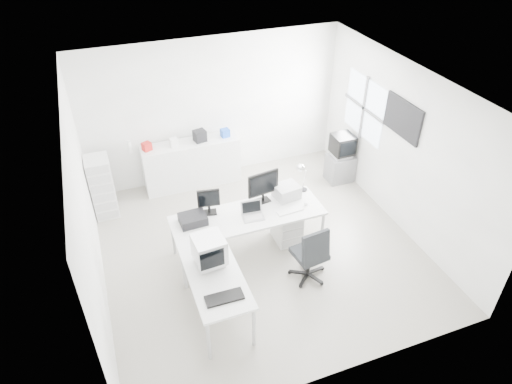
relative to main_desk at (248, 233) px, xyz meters
name	(u,v)px	position (x,y,z in m)	size (l,w,h in m)	color
floor	(260,247)	(0.21, 0.00, -0.38)	(5.00, 5.00, 0.01)	beige
ceiling	(261,89)	(0.21, 0.00, 2.42)	(5.00, 5.00, 0.01)	white
back_wall	(214,110)	(0.21, 2.50, 1.02)	(5.00, 0.02, 2.80)	white
left_wall	(86,214)	(-2.29, 0.00, 1.02)	(0.02, 5.00, 2.80)	white
right_wall	(402,148)	(2.71, 0.00, 1.02)	(0.02, 5.00, 2.80)	white
window	(364,108)	(2.69, 1.20, 1.23)	(0.02, 1.20, 1.10)	white
wall_picture	(403,118)	(2.68, 0.10, 1.52)	(0.04, 0.90, 0.60)	black
main_desk	(248,233)	(0.00, 0.00, 0.00)	(2.40, 0.80, 0.75)	silver
side_desk	(217,296)	(-0.85, -1.10, 0.00)	(0.70, 1.40, 0.75)	silver
drawer_pedestal	(287,225)	(0.70, 0.05, -0.08)	(0.40, 0.50, 0.60)	silver
inkjet_printer	(193,219)	(-0.85, 0.10, 0.45)	(0.40, 0.31, 0.14)	black
lcd_monitor_small	(209,202)	(-0.55, 0.25, 0.59)	(0.35, 0.20, 0.43)	black
lcd_monitor_large	(263,187)	(0.35, 0.25, 0.65)	(0.53, 0.21, 0.55)	black
laptop	(253,212)	(0.05, -0.10, 0.49)	(0.35, 0.36, 0.23)	#B7B7BA
white_keyboard	(290,211)	(0.65, -0.15, 0.38)	(0.43, 0.13, 0.02)	silver
white_mouse	(306,204)	(0.95, -0.10, 0.41)	(0.06, 0.06, 0.06)	silver
laser_printer	(287,191)	(0.75, 0.22, 0.49)	(0.39, 0.33, 0.22)	#AEAEAE
desk_lamp	(304,179)	(1.10, 0.30, 0.59)	(0.14, 0.14, 0.43)	silver
crt_monitor	(209,252)	(-0.85, -0.85, 0.59)	(0.38, 0.38, 0.43)	#B7B7BA
black_keyboard	(224,297)	(-0.85, -1.50, 0.39)	(0.49, 0.19, 0.03)	black
office_chair	(310,251)	(0.66, -0.87, 0.14)	(0.59, 0.59, 1.03)	#25282A
tv_cabinet	(340,168)	(2.43, 1.35, -0.10)	(0.50, 0.41, 0.55)	slate
crt_tv	(342,146)	(2.43, 1.35, 0.40)	(0.50, 0.48, 0.45)	black
sideboard	(192,164)	(-0.37, 2.24, 0.09)	(1.86, 0.47, 0.93)	silver
clutter_box_a	(147,146)	(-1.17, 2.24, 0.63)	(0.15, 0.14, 0.15)	#B31C19
clutter_box_b	(174,142)	(-0.67, 2.24, 0.63)	(0.15, 0.12, 0.15)	silver
clutter_box_c	(200,136)	(-0.17, 2.24, 0.66)	(0.22, 0.20, 0.22)	black
clutter_box_d	(225,133)	(0.33, 2.24, 0.64)	(0.16, 0.14, 0.16)	blue
clutter_bottle	(130,147)	(-1.47, 2.28, 0.67)	(0.07, 0.07, 0.22)	silver
filing_cabinet	(102,187)	(-2.07, 1.85, 0.20)	(0.40, 0.48, 1.15)	silver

